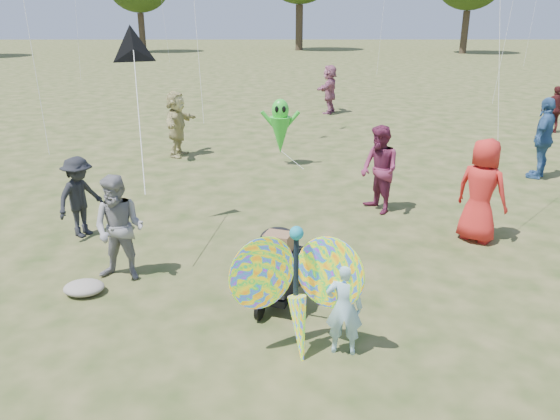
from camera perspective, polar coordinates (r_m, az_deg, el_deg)
The scene contains 15 objects.
ground at distance 7.04m, azimuth 1.71°, elevation -12.68°, with size 160.00×160.00×0.00m, color #51592B.
child_girl at distance 6.42m, azimuth 6.73°, elevation -10.11°, with size 0.43×0.28×1.18m, color #97C5D6.
adult_man at distance 8.35m, azimuth -16.45°, elevation -1.88°, with size 0.78×0.61×1.61m, color gray.
grey_bag at distance 8.35m, azimuth -19.80°, elevation -7.65°, with size 0.58×0.47×0.18m, color gray.
crowd_a at distance 9.99m, azimuth 20.32°, elevation 1.90°, with size 0.89×0.58×1.82m, color red.
crowd_b at distance 10.26m, azimuth -20.20°, elevation 1.28°, with size 0.94×0.54×1.46m, color black.
crowd_c at distance 14.55m, azimuth 25.82°, elevation 6.77°, with size 1.14×0.47×1.94m, color #345B8F.
crowd_d at distance 15.50m, azimuth -10.72°, elevation 8.84°, with size 1.67×0.53×1.81m, color tan.
crowd_e at distance 10.96m, azimuth 10.35°, elevation 4.16°, with size 0.85×0.66×1.75m, color #6F2544.
crowd_h at distance 20.50m, azimuth 26.81°, elevation 9.35°, with size 0.90×0.38×1.54m, color #481819.
crowd_j at distance 22.20m, azimuth 5.20°, elevation 12.47°, with size 1.75×0.56×1.88m, color #A25D79.
jogging_stroller at distance 7.37m, azimuth -0.20°, elevation -5.63°, with size 0.72×1.13×1.09m.
butterfly_kite at distance 6.28m, azimuth 1.82°, elevation -8.47°, with size 1.74×0.75×1.78m.
delta_kite_rig at distance 9.86m, azimuth -15.07°, elevation 15.81°, with size 0.95×2.34×2.32m.
alien_kite at distance 14.24m, azimuth 0.03°, elevation 8.49°, with size 1.12×0.69×1.74m.
Camera 1 is at (-0.22, -5.93, 3.79)m, focal length 35.00 mm.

